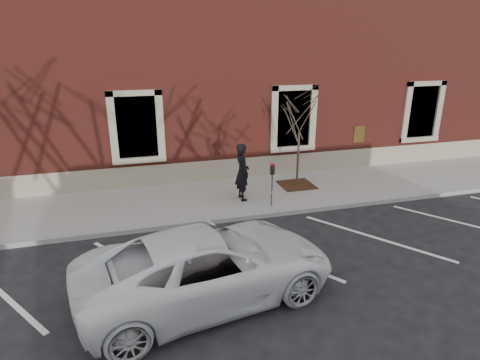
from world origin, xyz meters
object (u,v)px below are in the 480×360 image
object	(u,v)px
parking_meter	(272,177)
man	(242,172)
sapling	(300,119)
white_truck	(208,265)

from	to	relation	value
parking_meter	man	bearing A→B (deg)	109.05
man	sapling	distance (m)	2.93
sapling	white_truck	bearing A→B (deg)	-128.42
sapling	white_truck	distance (m)	7.53
man	white_truck	distance (m)	5.40
sapling	parking_meter	bearing A→B (deg)	-134.63
man	parking_meter	world-z (taller)	man
sapling	white_truck	world-z (taller)	sapling
parking_meter	white_truck	xyz separation A→B (m)	(-2.93, -4.09, -0.38)
man	parking_meter	bearing A→B (deg)	-141.72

